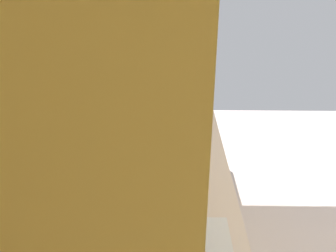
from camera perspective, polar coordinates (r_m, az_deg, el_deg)
name	(u,v)px	position (r m, az deg, el deg)	size (l,w,h in m)	color
wall_back	(100,97)	(1.76, -10.97, 4.66)	(4.06, 0.12, 2.71)	#E1C677
oven_range	(175,129)	(3.48, 1.15, -0.53)	(0.60, 0.65, 1.07)	#B7BABF
bowl	(180,115)	(2.64, 1.89, 1.79)	(0.14, 0.14, 0.05)	silver
kettle	(180,125)	(2.37, 2.00, 0.17)	(0.20, 0.15, 0.17)	#B7BABF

